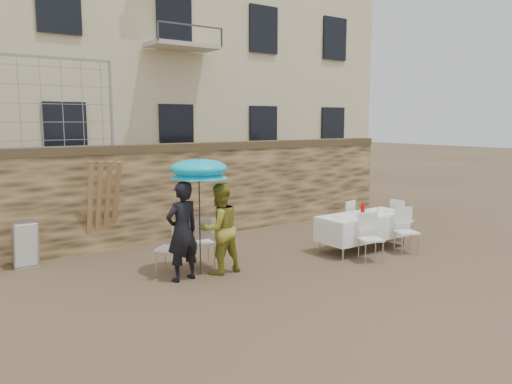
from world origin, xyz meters
TOP-DOWN VIEW (x-y plane):
  - ground at (0.00, 0.00)m, footprint 80.00×80.00m
  - stone_wall at (0.00, 5.00)m, footprint 13.00×0.50m
  - chain_link_fence at (-3.00, 5.00)m, footprint 3.20×0.06m
  - man_suit at (-1.28, 2.03)m, footprint 0.69×0.51m
  - woman_dress at (-0.53, 2.03)m, footprint 0.82×0.65m
  - umbrella at (-0.88, 2.13)m, footprint 1.06×1.06m
  - couple_chair_left at (-1.28, 2.58)m, footprint 0.67×0.67m
  - couple_chair_right at (-0.58, 2.58)m, footprint 0.55×0.55m
  - banquet_table at (2.86, 1.66)m, footprint 2.10×0.85m
  - soda_bottle at (2.66, 1.51)m, footprint 0.09×0.09m
  - table_chair_front_left at (2.26, 0.91)m, footprint 0.64×0.64m
  - table_chair_front_right at (3.36, 0.91)m, footprint 0.63×0.63m
  - table_chair_back at (3.06, 2.46)m, footprint 0.58×0.58m
  - table_chair_side at (4.26, 1.76)m, footprint 0.49×0.49m
  - chair_stack_right at (-3.37, 4.54)m, footprint 0.46×0.40m
  - wood_planks at (-1.77, 4.61)m, footprint 0.70×0.20m

SIDE VIEW (x-z plane):
  - ground at x=0.00m, z-range 0.00..0.00m
  - chair_stack_right at x=-3.37m, z-range 0.00..0.92m
  - couple_chair_left at x=-1.28m, z-range 0.00..0.96m
  - couple_chair_right at x=-0.58m, z-range 0.00..0.96m
  - table_chair_front_left at x=2.26m, z-range 0.00..0.96m
  - table_chair_front_right at x=3.36m, z-range 0.00..0.96m
  - table_chair_back at x=3.06m, z-range 0.00..0.96m
  - table_chair_side at x=4.26m, z-range 0.00..0.96m
  - banquet_table at x=2.86m, z-range 0.34..1.12m
  - woman_dress at x=-0.53m, z-range 0.00..1.66m
  - man_suit at x=-1.28m, z-range 0.00..1.75m
  - soda_bottle at x=2.66m, z-range 0.77..1.04m
  - wood_planks at x=-1.77m, z-range 0.00..2.00m
  - stone_wall at x=0.00m, z-range 0.00..2.20m
  - umbrella at x=-0.88m, z-range 0.88..2.87m
  - chain_link_fence at x=-3.00m, z-range 2.20..4.00m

